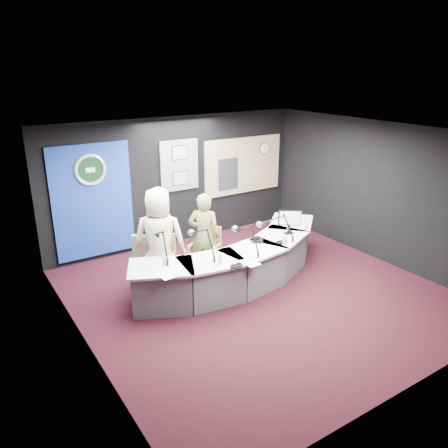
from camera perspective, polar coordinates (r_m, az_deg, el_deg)
ground at (r=8.07m, az=4.33°, el=-8.73°), size 6.00×6.00×0.00m
ceiling at (r=7.17m, az=4.91°, el=11.33°), size 6.00×6.00×0.02m
wall_back at (r=9.95m, az=-5.95°, el=5.44°), size 6.00×0.02×2.80m
wall_front at (r=5.63m, az=23.59°, el=-7.75°), size 6.00×0.02×2.80m
wall_left at (r=6.27m, az=-17.86°, el=-4.20°), size 0.02×6.00×2.80m
wall_right at (r=9.56m, az=19.10°, el=3.86°), size 0.02×6.00×2.80m
broadcast_desk at (r=8.27m, az=1.82°, el=-5.03°), size 4.50×1.90×0.75m
backdrop_panel at (r=9.29m, az=-16.31°, el=2.74°), size 1.60×0.05×2.30m
agency_seal at (r=9.09m, az=-16.62°, el=6.60°), size 0.63×0.07×0.63m
seal_center at (r=9.10m, az=-16.63°, el=6.61°), size 0.48×0.01×0.48m
pinboard at (r=9.87m, az=-5.68°, el=7.42°), size 0.90×0.04×1.10m
framed_photo_upper at (r=9.78m, az=-5.66°, el=8.99°), size 0.34×0.02×0.27m
framed_photo_lower at (r=9.90m, az=-5.55°, el=5.80°), size 0.34×0.02×0.27m
booth_window_frame at (r=10.77m, az=2.46°, el=7.45°), size 2.12×0.06×1.32m
booth_glow at (r=10.77m, az=2.49°, el=7.44°), size 2.00×0.02×1.20m
equipment_rack at (r=10.53m, az=0.53°, el=6.35°), size 0.55×0.02×0.75m
wall_clock at (r=11.03m, az=5.16°, el=9.54°), size 0.28×0.01×0.28m
armchair_left at (r=8.14m, az=-8.05°, el=-4.95°), size 0.74×0.74×0.93m
armchair_right at (r=8.47m, az=-2.49°, el=-3.77°), size 0.72×0.72×0.92m
draped_jacket at (r=8.18m, az=-9.78°, el=-3.73°), size 0.46×0.38×0.70m
person_man at (r=7.96m, az=-8.21°, el=-1.91°), size 1.09×0.99×1.86m
person_woman at (r=8.34m, az=-2.52°, el=-1.51°), size 0.70×0.70×1.64m
computer_monitor at (r=8.63m, az=8.30°, el=0.80°), size 0.40×0.29×0.32m
desk_phone at (r=8.26m, az=4.29°, el=-2.10°), size 0.25×0.25×0.05m
headphones_near at (r=8.26m, az=7.28°, el=-2.25°), size 0.20×0.20×0.03m
headphones_far at (r=7.26m, az=1.60°, el=-5.30°), size 0.20×0.20×0.03m
paper_stack at (r=7.04m, az=-7.39°, el=-6.47°), size 0.23×0.32×0.00m
notepad at (r=7.41m, az=3.33°, el=-4.93°), size 0.24×0.33×0.00m
boom_mic_a at (r=7.51m, az=-7.96°, el=-2.27°), size 0.22×0.73×0.60m
boom_mic_b at (r=7.53m, az=-2.76°, el=-2.05°), size 0.20×0.73×0.60m
boom_mic_c at (r=7.71m, az=2.85°, el=-1.52°), size 0.17×0.74×0.60m
boom_mic_d at (r=8.17m, az=6.66°, el=-0.37°), size 0.62×0.48×0.60m
water_bottles at (r=7.98m, az=3.18°, el=-2.39°), size 3.24×0.65×0.18m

